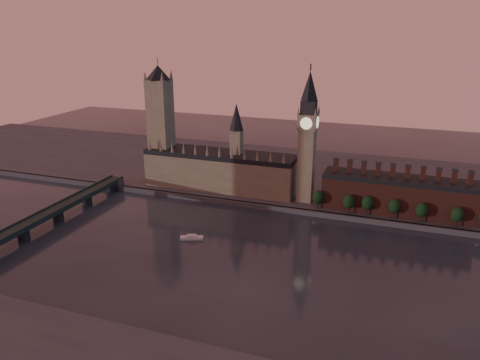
# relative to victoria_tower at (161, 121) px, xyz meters

# --- Properties ---
(ground) EXTENTS (900.00, 900.00, 0.00)m
(ground) POSITION_rel_victoria_tower_xyz_m (120.00, -115.00, -59.09)
(ground) COLOR black
(ground) RESTS_ON ground
(north_bank) EXTENTS (900.00, 182.00, 4.00)m
(north_bank) POSITION_rel_victoria_tower_xyz_m (120.00, 63.04, -57.09)
(north_bank) COLOR #49494E
(north_bank) RESTS_ON ground
(palace_of_westminster) EXTENTS (130.00, 30.30, 74.00)m
(palace_of_westminster) POSITION_rel_victoria_tower_xyz_m (55.59, -0.09, -37.46)
(palace_of_westminster) COLOR gray
(palace_of_westminster) RESTS_ON north_bank
(victoria_tower) EXTENTS (24.00, 24.00, 108.00)m
(victoria_tower) POSITION_rel_victoria_tower_xyz_m (0.00, 0.00, 0.00)
(victoria_tower) COLOR gray
(victoria_tower) RESTS_ON north_bank
(big_ben) EXTENTS (15.00, 15.00, 107.00)m
(big_ben) POSITION_rel_victoria_tower_xyz_m (130.00, -5.00, -2.26)
(big_ben) COLOR gray
(big_ben) RESTS_ON north_bank
(chimney_block) EXTENTS (110.00, 25.00, 37.00)m
(chimney_block) POSITION_rel_victoria_tower_xyz_m (200.00, -5.00, -41.27)
(chimney_block) COLOR #5C2B23
(chimney_block) RESTS_ON north_bank
(embankment_tree_0) EXTENTS (8.60, 8.60, 14.88)m
(embankment_tree_0) POSITION_rel_victoria_tower_xyz_m (143.30, -20.01, -45.62)
(embankment_tree_0) COLOR black
(embankment_tree_0) RESTS_ON north_bank
(embankment_tree_1) EXTENTS (8.60, 8.60, 14.88)m
(embankment_tree_1) POSITION_rel_victoria_tower_xyz_m (166.47, -21.48, -45.62)
(embankment_tree_1) COLOR black
(embankment_tree_1) RESTS_ON north_bank
(embankment_tree_2) EXTENTS (8.60, 8.60, 14.88)m
(embankment_tree_2) POSITION_rel_victoria_tower_xyz_m (179.95, -19.50, -45.62)
(embankment_tree_2) COLOR black
(embankment_tree_2) RESTS_ON north_bank
(embankment_tree_3) EXTENTS (8.60, 8.60, 14.88)m
(embankment_tree_3) POSITION_rel_victoria_tower_xyz_m (198.88, -19.88, -45.62)
(embankment_tree_3) COLOR black
(embankment_tree_3) RESTS_ON north_bank
(embankment_tree_4) EXTENTS (8.60, 8.60, 14.88)m
(embankment_tree_4) POSITION_rel_victoria_tower_xyz_m (217.39, -20.74, -45.62)
(embankment_tree_4) COLOR black
(embankment_tree_4) RESTS_ON north_bank
(embankment_tree_5) EXTENTS (8.60, 8.60, 14.88)m
(embankment_tree_5) POSITION_rel_victoria_tower_xyz_m (240.32, -21.32, -45.62)
(embankment_tree_5) COLOR black
(embankment_tree_5) RESTS_ON north_bank
(westminster_bridge) EXTENTS (14.00, 200.00, 11.55)m
(westminster_bridge) POSITION_rel_victoria_tower_xyz_m (-35.00, -117.70, -51.65)
(westminster_bridge) COLOR #1E2F29
(westminster_bridge) RESTS_ON ground
(river_boat) EXTENTS (16.09, 9.56, 3.10)m
(river_boat) POSITION_rel_victoria_tower_xyz_m (71.59, -93.13, -57.90)
(river_boat) COLOR silver
(river_boat) RESTS_ON ground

